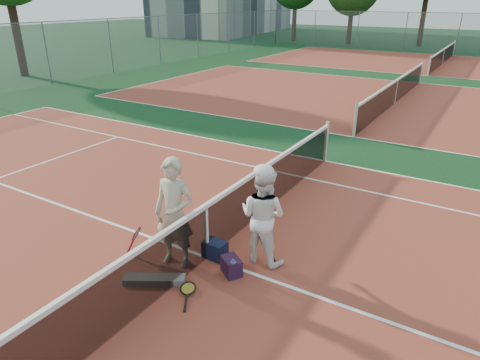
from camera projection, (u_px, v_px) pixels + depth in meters
name	position (u px, v px, depth m)	size (l,w,h in m)	color
ground	(207.00, 258.00, 7.27)	(130.00, 130.00, 0.00)	#0D3316
court_main	(207.00, 258.00, 7.27)	(23.77, 10.97, 0.01)	maroon
court_far_a	(394.00, 103.00, 17.88)	(23.77, 10.97, 0.01)	maroon
court_far_b	(442.00, 64.00, 28.48)	(23.77, 10.97, 0.01)	maroon
net_main	(206.00, 232.00, 7.07)	(0.10, 10.98, 1.02)	black
net_far_a	(396.00, 91.00, 17.68)	(0.10, 10.98, 1.02)	black
net_far_b	(443.00, 56.00, 28.28)	(0.10, 10.98, 1.02)	black
fence_back	(459.00, 34.00, 33.39)	(32.00, 0.06, 3.00)	slate
fence_left	(7.00, 59.00, 19.63)	(54.50, 0.06, 3.00)	slate
player_a	(174.00, 213.00, 6.79)	(0.67, 0.44, 1.84)	#BCB091
player_b	(263.00, 216.00, 6.91)	(0.80, 0.62, 1.65)	white
racket_red	(137.00, 242.00, 7.23)	(0.30, 0.27, 0.55)	maroon
racket_black_held	(263.00, 248.00, 7.05)	(0.31, 0.27, 0.54)	black
racket_spare	(188.00, 289.00, 6.42)	(0.60, 0.27, 0.09)	black
sports_bag_navy	(215.00, 249.00, 7.23)	(0.39, 0.27, 0.31)	black
sports_bag_purple	(231.00, 266.00, 6.80)	(0.35, 0.24, 0.29)	black
net_cover_canvas	(155.00, 279.00, 6.63)	(0.95, 0.22, 0.10)	#5E5A55
water_bottle	(233.00, 270.00, 6.69)	(0.09, 0.09, 0.30)	#A9BFD6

